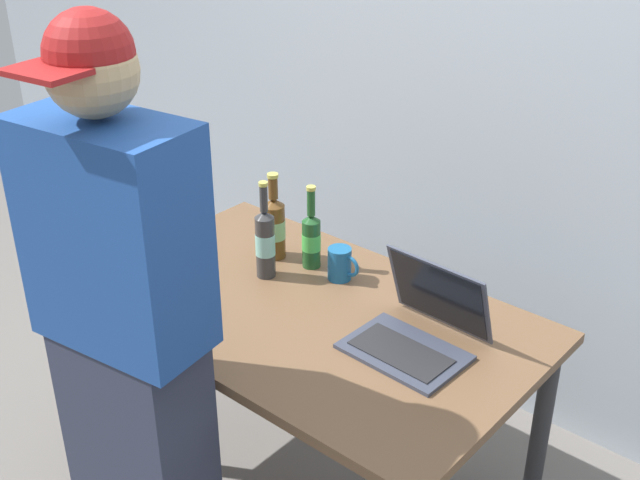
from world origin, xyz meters
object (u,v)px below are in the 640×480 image
beer_bottle_green (265,242)px  coffee_mug (340,264)px  beer_bottle_brown (311,238)px  person_figure (129,348)px  laptop (419,327)px  beer_bottle_amber (274,226)px

beer_bottle_green → coffee_mug: size_ratio=2.87×
beer_bottle_brown → coffee_mug: bearing=-1.7°
beer_bottle_green → person_figure: 0.68m
beer_bottle_brown → beer_bottle_green: bearing=-115.9°
person_figure → laptop: bearing=57.0°
beer_bottle_green → beer_bottle_amber: size_ratio=1.09×
coffee_mug → person_figure: bearing=-92.1°
beer_bottle_brown → beer_bottle_amber: bearing=-167.7°
laptop → beer_bottle_green: (-0.59, 0.00, 0.07)m
beer_bottle_amber → coffee_mug: beer_bottle_amber is taller
beer_bottle_green → beer_bottle_amber: (-0.07, 0.11, -0.01)m
coffee_mug → beer_bottle_amber: bearing=-174.4°
coffee_mug → laptop: bearing=-19.5°
beer_bottle_green → person_figure: person_figure is taller
beer_bottle_amber → person_figure: size_ratio=0.18×
beer_bottle_green → beer_bottle_amber: bearing=121.2°
laptop → beer_bottle_amber: size_ratio=1.12×
laptop → beer_bottle_amber: 0.67m
beer_bottle_green → beer_bottle_brown: bearing=64.1°
laptop → person_figure: person_figure is taller
beer_bottle_brown → person_figure: (0.10, -0.80, 0.04)m
laptop → beer_bottle_brown: size_ratio=1.18×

